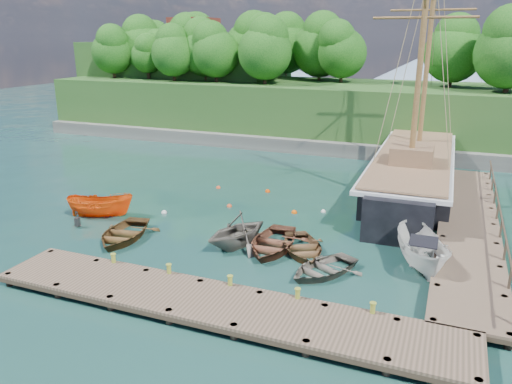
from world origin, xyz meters
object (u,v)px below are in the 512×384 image
rowboat_0 (123,239)px  rowboat_1 (237,246)px  motorboat_orange (101,217)px  cabin_boat_white (421,268)px  rowboat_3 (322,274)px  rowboat_2 (272,249)px  rowboat_4 (302,253)px  schooner (413,173)px

rowboat_0 → rowboat_1: bearing=2.3°
motorboat_orange → cabin_boat_white: cabin_boat_white is taller
rowboat_3 → rowboat_1: bearing=-166.7°
rowboat_0 → cabin_boat_white: (15.59, 2.29, 0.00)m
motorboat_orange → cabin_boat_white: bearing=-109.7°
rowboat_0 → rowboat_1: size_ratio=1.15×
cabin_boat_white → rowboat_2: bearing=165.1°
rowboat_0 → rowboat_3: 11.31m
rowboat_0 → cabin_boat_white: size_ratio=0.87×
rowboat_1 → rowboat_2: (1.86, 0.37, 0.00)m
rowboat_1 → rowboat_4: rowboat_1 is taller
rowboat_0 → schooner: 21.08m
rowboat_1 → motorboat_orange: (-9.70, 1.04, 0.00)m
schooner → motorboat_orange: bearing=-143.2°
rowboat_3 → schooner: schooner is taller
rowboat_3 → cabin_boat_white: cabin_boat_white is taller
rowboat_1 → schooner: 16.32m
rowboat_3 → schooner: 16.05m
rowboat_4 → cabin_boat_white: bearing=-25.6°
rowboat_1 → rowboat_4: bearing=32.4°
rowboat_1 → rowboat_2: rowboat_1 is taller
rowboat_4 → schooner: (4.20, 13.85, 1.19)m
rowboat_2 → schooner: bearing=64.3°
rowboat_4 → rowboat_2: bearing=155.3°
rowboat_1 → rowboat_3: rowboat_1 is taller
motorboat_orange → rowboat_4: bearing=-111.5°
rowboat_0 → cabin_boat_white: cabin_boat_white is taller
cabin_boat_white → rowboat_0: bearing=169.8°
rowboat_4 → rowboat_3: bearing=-80.1°
rowboat_0 → rowboat_1: rowboat_1 is taller
rowboat_1 → motorboat_orange: size_ratio=0.94×
rowboat_2 → rowboat_3: rowboat_2 is taller
rowboat_2 → cabin_boat_white: size_ratio=0.90×
rowboat_4 → motorboat_orange: (-13.18, 0.54, 0.00)m
rowboat_2 → rowboat_4: 1.63m
rowboat_2 → motorboat_orange: (-11.56, 0.67, 0.00)m
rowboat_2 → schooner: 15.18m
cabin_boat_white → schooner: schooner is taller
rowboat_1 → cabin_boat_white: 9.37m
rowboat_1 → rowboat_3: 5.26m
rowboat_1 → rowboat_3: (5.05, -1.44, 0.00)m
rowboat_4 → cabin_boat_white: 5.86m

